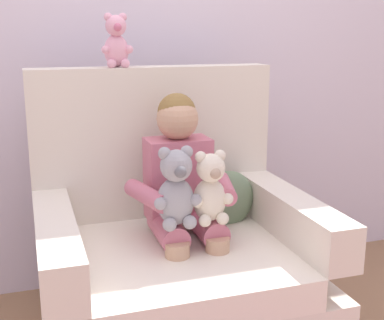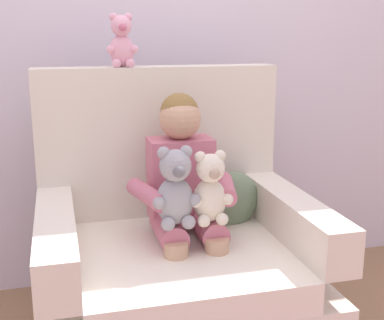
{
  "view_description": "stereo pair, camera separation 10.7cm",
  "coord_description": "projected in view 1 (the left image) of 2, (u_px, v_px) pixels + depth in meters",
  "views": [
    {
      "loc": [
        -0.54,
        -1.85,
        1.29
      ],
      "look_at": [
        0.04,
        -0.05,
        0.82
      ],
      "focal_mm": 48.68,
      "sensor_mm": 36.0,
      "label": 1
    },
    {
      "loc": [
        -0.44,
        -1.88,
        1.29
      ],
      "look_at": [
        0.04,
        -0.05,
        0.82
      ],
      "focal_mm": 48.68,
      "sensor_mm": 36.0,
      "label": 2
    }
  ],
  "objects": [
    {
      "name": "plush_pink_on_backrest",
      "position": [
        116.0,
        42.0,
        2.19
      ],
      "size": [
        0.13,
        0.11,
        0.23
      ],
      "rotation": [
        0.0,
        0.0,
        -0.1
      ],
      "color": "#EAA8BC",
      "rests_on": "armchair"
    },
    {
      "name": "plush_grey",
      "position": [
        176.0,
        189.0,
        1.92
      ],
      "size": [
        0.18,
        0.15,
        0.31
      ],
      "rotation": [
        0.0,
        0.0,
        -0.11
      ],
      "color": "#9E9EA3",
      "rests_on": "armchair"
    },
    {
      "name": "throw_pillow",
      "position": [
        227.0,
        200.0,
        2.29
      ],
      "size": [
        0.27,
        0.15,
        0.26
      ],
      "primitive_type": "ellipsoid",
      "rotation": [
        0.0,
        0.0,
        0.13
      ],
      "color": "slate",
      "rests_on": "armchair"
    },
    {
      "name": "armchair",
      "position": [
        174.0,
        266.0,
        2.15
      ],
      "size": [
        1.07,
        0.92,
        1.14
      ],
      "color": "silver",
      "rests_on": "ground"
    },
    {
      "name": "seated_child",
      "position": [
        183.0,
        186.0,
        2.1
      ],
      "size": [
        0.45,
        0.39,
        0.82
      ],
      "rotation": [
        0.0,
        0.0,
        0.03
      ],
      "color": "#C66B7F",
      "rests_on": "armchair"
    },
    {
      "name": "plush_cream",
      "position": [
        210.0,
        189.0,
        1.96
      ],
      "size": [
        0.17,
        0.14,
        0.28
      ],
      "rotation": [
        0.0,
        0.0,
        -0.27
      ],
      "color": "silver",
      "rests_on": "armchair"
    },
    {
      "name": "back_wall",
      "position": [
        133.0,
        29.0,
        2.57
      ],
      "size": [
        6.0,
        0.1,
        2.6
      ],
      "primitive_type": "cube",
      "color": "silver",
      "rests_on": "ground"
    }
  ]
}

